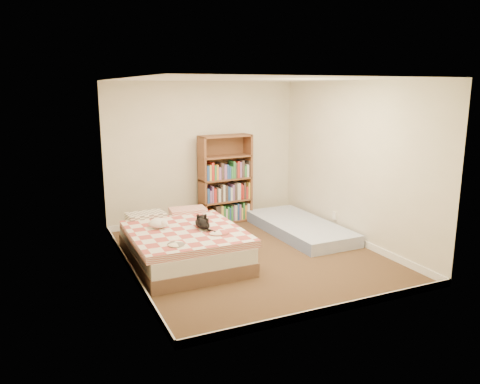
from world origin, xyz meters
name	(u,v)px	position (x,y,z in m)	size (l,w,h in m)	color
room	(252,175)	(0.00, 0.00, 1.20)	(3.51, 4.01, 2.51)	#4D3821
bed	(182,243)	(-0.97, 0.26, 0.25)	(1.49, 2.03, 0.54)	brown
bookshelf	(225,191)	(0.32, 1.79, 0.57)	(0.97, 0.38, 1.58)	brown
floor_mattress	(299,227)	(1.20, 0.63, 0.10)	(0.96, 2.14, 0.19)	#7287BF
black_cat	(202,223)	(-0.72, 0.10, 0.55)	(0.27, 0.64, 0.14)	black
white_dog	(159,223)	(-1.27, 0.33, 0.55)	(0.31, 0.33, 0.13)	white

